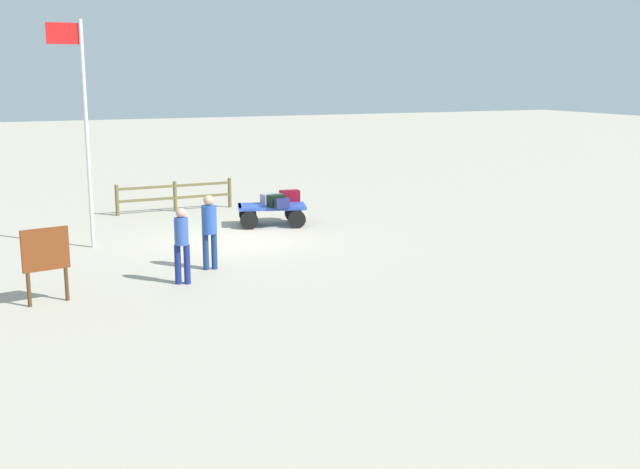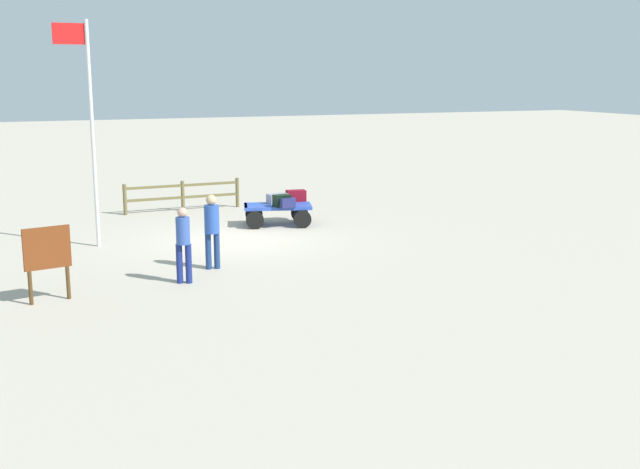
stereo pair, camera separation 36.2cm
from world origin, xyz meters
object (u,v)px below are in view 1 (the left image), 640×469
at_px(worker_lead, 209,226).
at_px(worker_trailing, 182,241).
at_px(suitcase_olive, 276,201).
at_px(suitcase_tan, 290,196).
at_px(luggage_cart, 271,211).
at_px(flagpole, 83,119).
at_px(signboard, 46,255).
at_px(suitcase_grey, 280,203).
at_px(suitcase_navy, 271,199).

distance_m(worker_lead, worker_trailing, 1.37).
bearing_deg(suitcase_olive, worker_trailing, 51.28).
height_order(suitcase_tan, worker_lead, worker_lead).
distance_m(luggage_cart, flagpole, 6.24).
relative_size(suitcase_tan, signboard, 0.40).
bearing_deg(suitcase_tan, suitcase_grey, 54.22).
bearing_deg(suitcase_navy, worker_trailing, 54.08).
distance_m(suitcase_grey, flagpole, 6.13).
bearing_deg(luggage_cart, signboard, 40.57).
bearing_deg(suitcase_grey, worker_lead, 50.52).
height_order(worker_lead, flagpole, flagpole).
relative_size(suitcase_navy, signboard, 0.43).
relative_size(luggage_cart, suitcase_navy, 3.40).
bearing_deg(luggage_cart, suitcase_tan, -152.24).
bearing_deg(suitcase_grey, luggage_cart, -79.50).
height_order(suitcase_tan, flagpole, flagpole).
bearing_deg(worker_lead, luggage_cart, -125.25).
height_order(luggage_cart, signboard, signboard).
relative_size(suitcase_olive, flagpole, 0.09).
relative_size(suitcase_olive, worker_lead, 0.29).
height_order(suitcase_navy, worker_trailing, worker_trailing).
height_order(suitcase_grey, flagpole, flagpole).
xyz_separation_m(luggage_cart, worker_trailing, (4.11, 5.55, 0.49)).
distance_m(suitcase_olive, worker_lead, 5.24).
bearing_deg(luggage_cart, suitcase_navy, -111.30).
bearing_deg(worker_lead, signboard, 20.69).
xyz_separation_m(suitcase_navy, flagpole, (5.55, 1.24, 2.59)).
relative_size(worker_trailing, flagpole, 0.29).
distance_m(suitcase_navy, worker_trailing, 7.19).
relative_size(suitcase_navy, worker_trailing, 0.39).
height_order(luggage_cart, suitcase_tan, suitcase_tan).
bearing_deg(worker_trailing, signboard, 7.85).
height_order(suitcase_navy, worker_lead, worker_lead).
height_order(suitcase_grey, worker_trailing, worker_trailing).
relative_size(worker_trailing, signboard, 1.10).
relative_size(luggage_cart, worker_lead, 1.26).
xyz_separation_m(suitcase_grey, signboard, (7.03, 5.41, 0.22)).
relative_size(luggage_cart, suitcase_tan, 3.57).
xyz_separation_m(luggage_cart, suitcase_navy, (-0.11, -0.28, 0.32)).
xyz_separation_m(suitcase_grey, suitcase_olive, (0.08, -0.13, 0.04)).
distance_m(suitcase_grey, suitcase_olive, 0.16).
height_order(suitcase_grey, suitcase_olive, suitcase_olive).
relative_size(luggage_cart, flagpole, 0.38).
bearing_deg(luggage_cart, worker_trailing, 53.46).
height_order(suitcase_tan, suitcase_olive, suitcase_olive).
bearing_deg(suitcase_olive, suitcase_grey, 121.39).
xyz_separation_m(suitcase_tan, suitcase_navy, (0.66, 0.13, -0.03)).
distance_m(luggage_cart, signboard, 9.14).
bearing_deg(suitcase_tan, suitcase_navy, 10.81).
distance_m(worker_trailing, signboard, 2.85).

